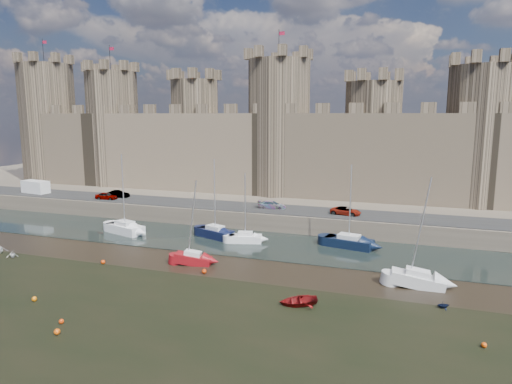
# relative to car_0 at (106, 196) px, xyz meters

# --- Properties ---
(ground) EXTENTS (160.00, 160.00, 0.00)m
(ground) POSITION_rel_car_0_xyz_m (22.71, -32.36, -3.12)
(ground) COLOR black
(ground) RESTS_ON ground
(seaweed_patch) EXTENTS (70.00, 34.00, 0.01)m
(seaweed_patch) POSITION_rel_car_0_xyz_m (22.71, -38.36, -3.11)
(seaweed_patch) COLOR black
(seaweed_patch) RESTS_ON ground
(water_channel) EXTENTS (160.00, 12.00, 0.08)m
(water_channel) POSITION_rel_car_0_xyz_m (22.71, -8.36, -3.08)
(water_channel) COLOR black
(water_channel) RESTS_ON ground
(quay) EXTENTS (160.00, 60.00, 2.50)m
(quay) POSITION_rel_car_0_xyz_m (22.71, 27.64, -1.87)
(quay) COLOR #4C443A
(quay) RESTS_ON ground
(road) EXTENTS (160.00, 7.00, 0.10)m
(road) POSITION_rel_car_0_xyz_m (22.71, 1.64, -0.57)
(road) COLOR black
(road) RESTS_ON quay
(castle) EXTENTS (108.50, 11.00, 29.00)m
(castle) POSITION_rel_car_0_xyz_m (22.07, 15.64, 8.55)
(castle) COLOR #42382B
(castle) RESTS_ON quay
(car_0) EXTENTS (3.67, 1.59, 1.23)m
(car_0) POSITION_rel_car_0_xyz_m (0.00, 0.00, 0.00)
(car_0) COLOR gray
(car_0) RESTS_ON quay
(car_1) EXTENTS (3.99, 2.00, 1.25)m
(car_1) POSITION_rel_car_0_xyz_m (0.73, 2.06, 0.01)
(car_1) COLOR gray
(car_1) RESTS_ON quay
(car_2) EXTENTS (4.21, 2.03, 1.18)m
(car_2) POSITION_rel_car_0_xyz_m (27.81, 1.80, -0.03)
(car_2) COLOR gray
(car_2) RESTS_ON quay
(car_3) EXTENTS (4.40, 2.48, 1.16)m
(car_3) POSITION_rel_car_0_xyz_m (38.76, 0.95, -0.04)
(car_3) COLOR gray
(car_3) RESTS_ON quay
(van) EXTENTS (5.41, 2.82, 2.25)m
(van) POSITION_rel_car_0_xyz_m (-15.70, 1.14, 0.51)
(van) COLOR silver
(van) RESTS_ON quay
(sailboat_0) EXTENTS (6.27, 3.90, 10.95)m
(sailboat_0) POSITION_rel_car_0_xyz_m (10.01, -9.50, -2.28)
(sailboat_0) COLOR silver
(sailboat_0) RESTS_ON ground
(sailboat_1) EXTENTS (5.63, 3.76, 10.52)m
(sailboat_1) POSITION_rel_car_0_xyz_m (22.76, -7.58, -2.29)
(sailboat_1) COLOR black
(sailboat_1) RESTS_ON ground
(sailboat_2) EXTENTS (4.45, 2.65, 9.01)m
(sailboat_2) POSITION_rel_car_0_xyz_m (27.35, -8.47, -2.37)
(sailboat_2) COLOR white
(sailboat_2) RESTS_ON ground
(sailboat_3) EXTENTS (6.21, 3.46, 10.28)m
(sailboat_3) POSITION_rel_car_0_xyz_m (40.23, -6.31, -2.32)
(sailboat_3) COLOR black
(sailboat_3) RESTS_ON ground
(sailboat_4) EXTENTS (4.24, 2.27, 9.41)m
(sailboat_4) POSITION_rel_car_0_xyz_m (24.80, -18.20, -2.41)
(sailboat_4) COLOR maroon
(sailboat_4) RESTS_ON ground
(sailboat_5) EXTENTS (5.01, 2.06, 10.71)m
(sailboat_5) POSITION_rel_car_0_xyz_m (48.16, -17.28, -2.35)
(sailboat_5) COLOR silver
(sailboat_5) RESTS_ON ground
(dinghy_3) EXTENTS (1.92, 1.88, 0.77)m
(dinghy_3) POSITION_rel_car_0_xyz_m (4.00, -22.83, -2.73)
(dinghy_3) COLOR white
(dinghy_3) RESTS_ON ground
(dinghy_4) EXTENTS (3.92, 3.33, 0.69)m
(dinghy_4) POSITION_rel_car_0_xyz_m (38.34, -25.21, -2.77)
(dinghy_4) COLOR #650B0C
(dinghy_4) RESTS_ON ground
(dinghy_7) EXTENTS (1.39, 1.31, 0.58)m
(dinghy_7) POSITION_rel_car_0_xyz_m (50.21, -21.85, -2.83)
(dinghy_7) COLOR black
(dinghy_7) RESTS_ON ground
(buoy_0) EXTENTS (0.46, 0.46, 0.46)m
(buoy_0) POSITION_rel_car_0_xyz_m (16.07, -31.90, -2.89)
(buoy_0) COLOR orange
(buoy_0) RESTS_ON ground
(buoy_1) EXTENTS (0.50, 0.50, 0.50)m
(buoy_1) POSITION_rel_car_0_xyz_m (15.36, -21.40, -2.87)
(buoy_1) COLOR #C43608
(buoy_1) RESTS_ON ground
(buoy_2) EXTENTS (0.47, 0.47, 0.47)m
(buoy_2) POSITION_rel_car_0_xyz_m (22.48, -36.24, -2.88)
(buoy_2) COLOR #E05009
(buoy_2) RESTS_ON ground
(buoy_3) EXTENTS (0.50, 0.50, 0.50)m
(buoy_3) POSITION_rel_car_0_xyz_m (27.24, -20.58, -2.87)
(buoy_3) COLOR #C03208
(buoy_3) RESTS_ON ground
(buoy_4) EXTENTS (0.40, 0.40, 0.40)m
(buoy_4) POSITION_rel_car_0_xyz_m (21.49, -34.68, -2.92)
(buoy_4) COLOR red
(buoy_4) RESTS_ON ground
(buoy_5) EXTENTS (0.40, 0.40, 0.40)m
(buoy_5) POSITION_rel_car_0_xyz_m (52.55, -28.04, -2.92)
(buoy_5) COLOR #CE4309
(buoy_5) RESTS_ON ground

